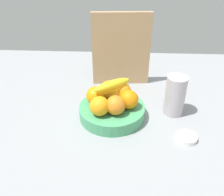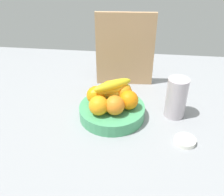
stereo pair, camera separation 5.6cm
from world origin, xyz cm
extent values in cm
cube|color=gray|center=(0.00, 0.00, -1.50)|extent=(180.00, 140.00, 3.00)
cylinder|color=#469D68|center=(-2.93, 0.54, 2.57)|extent=(27.20, 27.20, 5.15)
sphere|color=orange|center=(-1.27, -4.36, 9.03)|extent=(7.78, 7.78, 7.78)
sphere|color=orange|center=(3.86, -0.30, 9.03)|extent=(7.78, 7.78, 7.78)
sphere|color=orange|center=(1.10, 5.67, 9.03)|extent=(7.78, 7.78, 7.78)
sphere|color=orange|center=(-4.64, 7.29, 9.03)|extent=(7.78, 7.78, 7.78)
sphere|color=orange|center=(-9.76, 2.00, 9.03)|extent=(7.78, 7.78, 7.78)
sphere|color=orange|center=(-7.46, -5.24, 9.03)|extent=(7.78, 7.78, 7.78)
ellipsoid|color=yellow|center=(-2.22, 4.44, 7.15)|extent=(17.45, 8.36, 4.00)
ellipsoid|color=yellow|center=(-2.55, 3.75, 9.35)|extent=(17.43, 6.82, 4.00)
ellipsoid|color=yellow|center=(-3.71, 3.25, 11.55)|extent=(17.10, 10.80, 4.00)
ellipsoid|color=yellow|center=(-2.98, 3.01, 13.75)|extent=(16.16, 13.13, 4.00)
cube|color=tan|center=(-0.36, 29.56, 18.00)|extent=(28.06, 3.82, 36.00)
cylinder|color=#BAAFB8|center=(23.06, 4.55, 8.63)|extent=(8.48, 8.48, 17.26)
cylinder|color=white|center=(25.66, -12.47, 0.87)|extent=(7.88, 7.88, 1.73)
camera|label=1|loc=(1.41, -85.50, 64.70)|focal=40.70mm
camera|label=2|loc=(6.95, -85.04, 64.70)|focal=40.70mm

